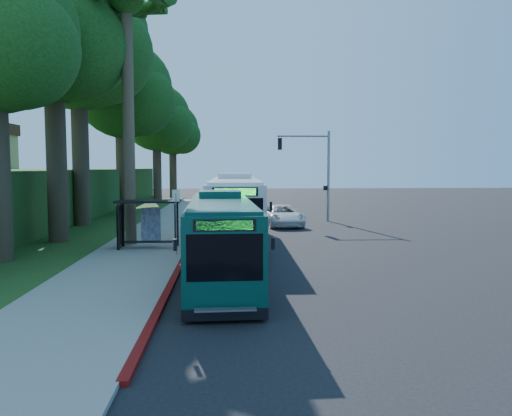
{
  "coord_description": "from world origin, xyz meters",
  "views": [
    {
      "loc": [
        -2.93,
        -28.4,
        4.24
      ],
      "look_at": [
        -1.33,
        1.0,
        1.81
      ],
      "focal_mm": 35.0,
      "sensor_mm": 36.0,
      "label": 1
    }
  ],
  "objects": [
    {
      "name": "stop_sign_pole",
      "position": [
        -5.4,
        -5.0,
        2.08
      ],
      "size": [
        0.35,
        0.06,
        3.17
      ],
      "color": "gray",
      "rests_on": "ground"
    },
    {
      "name": "teal_bus",
      "position": [
        -3.25,
        -9.67,
        1.6
      ],
      "size": [
        2.75,
        11.09,
        3.28
      ],
      "rotation": [
        0.0,
        0.0,
        0.04
      ],
      "color": "#0B3E34",
      "rests_on": "ground"
    },
    {
      "name": "white_bus",
      "position": [
        -2.6,
        -0.41,
        1.89
      ],
      "size": [
        2.9,
        12.99,
        3.87
      ],
      "rotation": [
        0.0,
        0.0,
        -0.01
      ],
      "color": "silver",
      "rests_on": "ground"
    },
    {
      "name": "tree_2",
      "position": [
        -11.89,
        15.98,
        10.48
      ],
      "size": [
        8.82,
        8.4,
        15.12
      ],
      "color": "#382B1E",
      "rests_on": "ground"
    },
    {
      "name": "tree_1",
      "position": [
        -13.37,
        7.98,
        12.73
      ],
      "size": [
        10.5,
        10.0,
        18.26
      ],
      "color": "#382B1E",
      "rests_on": "ground"
    },
    {
      "name": "sidewalk",
      "position": [
        -7.3,
        0.0,
        0.06
      ],
      "size": [
        4.5,
        70.0,
        0.12
      ],
      "primitive_type": "cube",
      "color": "gray",
      "rests_on": "ground"
    },
    {
      "name": "traffic_signal_pole",
      "position": [
        3.78,
        10.0,
        4.42
      ],
      "size": [
        4.1,
        0.3,
        7.0
      ],
      "color": "gray",
      "rests_on": "ground"
    },
    {
      "name": "red_curb",
      "position": [
        -5.0,
        -4.0,
        0.07
      ],
      "size": [
        0.25,
        30.0,
        0.13
      ],
      "primitive_type": "cube",
      "color": "maroon",
      "rests_on": "ground"
    },
    {
      "name": "tree_5",
      "position": [
        -10.41,
        39.99,
        8.96
      ],
      "size": [
        7.35,
        7.0,
        12.86
      ],
      "color": "#382B1E",
      "rests_on": "ground"
    },
    {
      "name": "grass_verge",
      "position": [
        -13.0,
        5.0,
        0.03
      ],
      "size": [
        8.0,
        70.0,
        0.06
      ],
      "primitive_type": "cube",
      "color": "#234719",
      "rests_on": "ground"
    },
    {
      "name": "bus_shelter",
      "position": [
        -7.26,
        -2.86,
        1.81
      ],
      "size": [
        3.2,
        1.51,
        2.55
      ],
      "color": "black",
      "rests_on": "ground"
    },
    {
      "name": "ground",
      "position": [
        0.0,
        0.0,
        0.0
      ],
      "size": [
        140.0,
        140.0,
        0.0
      ],
      "primitive_type": "plane",
      "color": "black",
      "rests_on": "ground"
    },
    {
      "name": "palm_tree",
      "position": [
        -8.2,
        -1.5,
        12.38
      ],
      "size": [
        4.2,
        4.2,
        14.4
      ],
      "color": "#4C3F2D",
      "rests_on": "ground"
    },
    {
      "name": "pickup",
      "position": [
        0.87,
        7.23,
        0.75
      ],
      "size": [
        3.17,
        5.66,
        1.5
      ],
      "primitive_type": "imported",
      "rotation": [
        0.0,
        0.0,
        0.13
      ],
      "color": "white",
      "rests_on": "ground"
    },
    {
      "name": "tree_0",
      "position": [
        -12.4,
        -0.02,
        11.2
      ],
      "size": [
        8.4,
        8.0,
        15.7
      ],
      "color": "#382B1E",
      "rests_on": "ground"
    },
    {
      "name": "tree_3",
      "position": [
        -13.88,
        23.98,
        11.98
      ],
      "size": [
        10.08,
        9.6,
        17.28
      ],
      "color": "#382B1E",
      "rests_on": "ground"
    },
    {
      "name": "tree_4",
      "position": [
        -11.4,
        31.98,
        9.73
      ],
      "size": [
        8.4,
        8.0,
        14.14
      ],
      "color": "#382B1E",
      "rests_on": "ground"
    }
  ]
}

